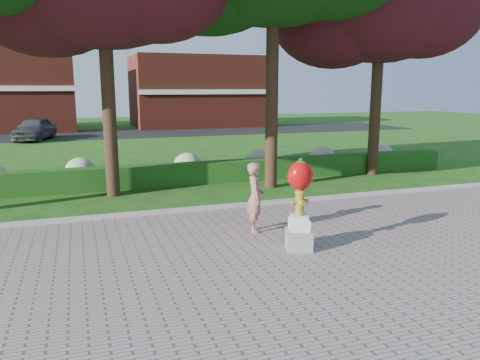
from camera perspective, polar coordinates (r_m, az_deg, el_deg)
The scene contains 10 objects.
ground at distance 10.86m, azimuth -2.02°, elevation -7.84°, with size 100.00×100.00×0.00m, color #174A12.
walkway at distance 7.44m, azimuth 7.57°, elevation -17.16°, with size 40.00×14.00×0.04m, color gray.
curb at distance 13.62m, azimuth -5.77°, elevation -3.62°, with size 40.00×0.18×0.15m, color #ADADA5.
lawn_hedge at distance 17.37m, azimuth -8.88°, elevation 0.63°, with size 24.00×0.70×0.80m, color #1A4413.
hydrangea_row at distance 18.42m, azimuth -7.72°, elevation 1.73°, with size 20.10×1.10×0.99m.
street at distance 38.10m, azimuth -14.65°, elevation 5.49°, with size 50.00×8.00×0.02m, color black.
building_right at distance 45.18m, azimuth -5.18°, elevation 10.69°, with size 12.00×8.00×6.40m, color maroon.
hydrant_sculpture at distance 10.21m, azimuth 7.31°, elevation -2.67°, with size 0.69×0.69×2.02m.
woman at distance 11.48m, azimuth 1.86°, elevation -2.10°, with size 0.63×0.41×1.73m, color #A3695D.
parked_car at distance 35.11m, azimuth -23.77°, elevation 5.74°, with size 1.83×4.54×1.55m, color #45494E.
Camera 1 is at (-3.02, -9.82, 3.54)m, focal length 35.00 mm.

